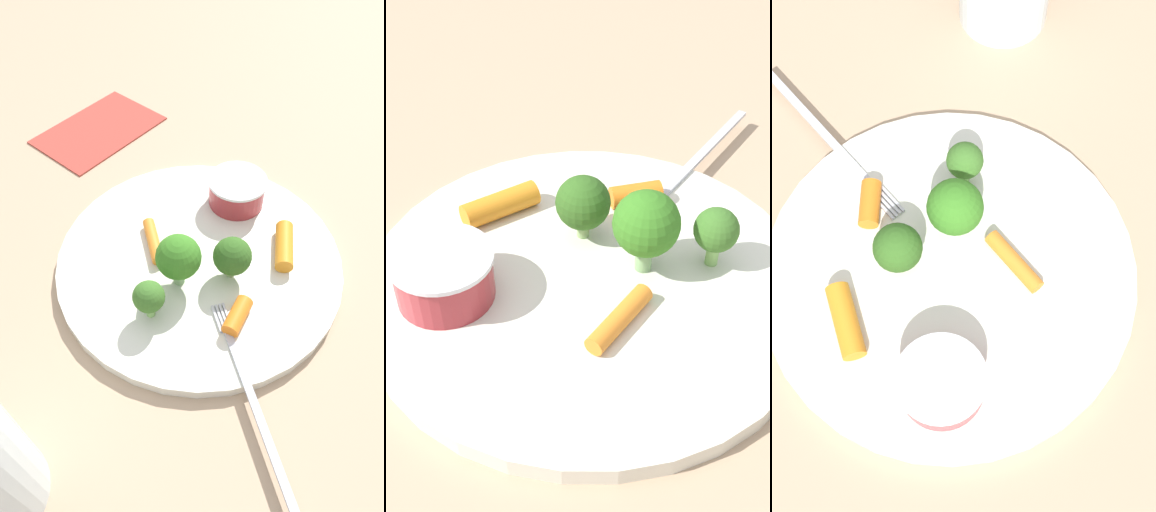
% 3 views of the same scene
% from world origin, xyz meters
% --- Properties ---
extents(ground_plane, '(2.40, 2.40, 0.00)m').
position_xyz_m(ground_plane, '(0.00, 0.00, 0.00)').
color(ground_plane, tan).
extents(plate, '(0.28, 0.28, 0.01)m').
position_xyz_m(plate, '(0.00, 0.00, 0.01)').
color(plate, silver).
rests_on(plate, ground_plane).
extents(sauce_cup, '(0.06, 0.06, 0.03)m').
position_xyz_m(sauce_cup, '(-0.08, -0.04, 0.03)').
color(sauce_cup, '#A02D34').
rests_on(sauce_cup, plate).
extents(broccoli_floret_0, '(0.04, 0.04, 0.06)m').
position_xyz_m(broccoli_floret_0, '(0.03, 0.01, 0.05)').
color(broccoli_floret_0, '#81AD71').
rests_on(broccoli_floret_0, plate).
extents(broccoli_floret_1, '(0.03, 0.03, 0.04)m').
position_xyz_m(broccoli_floret_1, '(0.07, 0.03, 0.04)').
color(broccoli_floret_1, '#8AC063').
rests_on(broccoli_floret_1, plate).
extents(broccoli_floret_2, '(0.04, 0.04, 0.05)m').
position_xyz_m(broccoli_floret_2, '(-0.01, 0.03, 0.04)').
color(broccoli_floret_2, '#88AA68').
rests_on(broccoli_floret_2, plate).
extents(carrot_stick_0, '(0.03, 0.05, 0.01)m').
position_xyz_m(carrot_stick_0, '(0.03, -0.04, 0.02)').
color(carrot_stick_0, orange).
rests_on(carrot_stick_0, plate).
extents(carrot_stick_1, '(0.05, 0.05, 0.02)m').
position_xyz_m(carrot_stick_1, '(-0.07, 0.04, 0.02)').
color(carrot_stick_1, orange).
rests_on(carrot_stick_1, plate).
extents(carrot_stick_2, '(0.04, 0.03, 0.02)m').
position_xyz_m(carrot_stick_2, '(0.01, 0.08, 0.02)').
color(carrot_stick_2, orange).
rests_on(carrot_stick_2, plate).
extents(fork, '(0.06, 0.17, 0.00)m').
position_xyz_m(fork, '(0.04, 0.14, 0.01)').
color(fork, '#B8B9C5').
rests_on(fork, plate).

